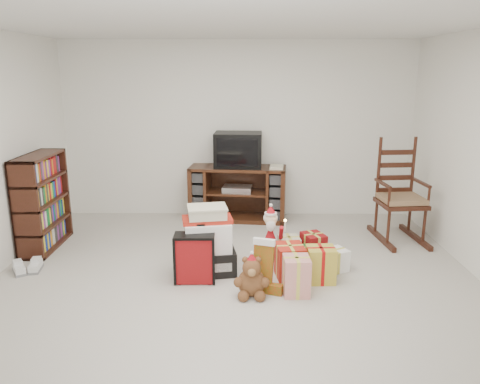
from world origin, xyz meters
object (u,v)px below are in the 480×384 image
red_suitcase (195,258)px  gift_cluster (307,258)px  tv_stand (238,193)px  bookshelf (43,203)px  mrs_claus_figurine (217,238)px  santa_figurine (270,239)px  sneaker_pair (27,268)px  crt_television (238,150)px  rocking_chair (399,204)px  gift_pile (208,244)px  teddy_bear (252,279)px

red_suitcase → gift_cluster: red_suitcase is taller
tv_stand → bookshelf: size_ratio=1.23×
red_suitcase → gift_cluster: bearing=12.5°
mrs_claus_figurine → red_suitcase: bearing=-108.0°
red_suitcase → santa_figurine: bearing=35.2°
bookshelf → mrs_claus_figurine: bearing=-9.9°
mrs_claus_figurine → gift_cluster: size_ratio=0.54×
bookshelf → sneaker_pair: (0.10, -0.75, -0.50)m
santa_figurine → mrs_claus_figurine: 0.60m
bookshelf → gift_cluster: 3.18m
santa_figurine → sneaker_pair: 2.64m
bookshelf → santa_figurine: bookshelf is taller
gift_cluster → crt_television: size_ratio=1.81×
tv_stand → crt_television: size_ratio=2.08×
santa_figurine → gift_cluster: (0.38, -0.30, -0.10)m
tv_stand → rocking_chair: (2.04, -0.77, 0.07)m
rocking_chair → gift_cluster: bearing=-147.0°
bookshelf → gift_pile: (2.02, -0.73, -0.24)m
rocking_chair → crt_television: (-2.04, 0.78, 0.56)m
gift_pile → teddy_bear: size_ratio=1.82×
rocking_chair → bookshelf: bearing=179.0°
red_suitcase → mrs_claus_figurine: 0.62m
crt_television → mrs_claus_figurine: bearing=-95.8°
rocking_chair → tv_stand: bearing=153.9°
gift_pile → sneaker_pair: (-1.93, -0.02, -0.27)m
tv_stand → rocking_chair: rocking_chair is taller
rocking_chair → gift_cluster: rocking_chair is taller
gift_pile → mrs_claus_figurine: gift_pile is taller
bookshelf → red_suitcase: size_ratio=1.93×
tv_stand → santa_figurine: 1.54m
red_suitcase → sneaker_pair: size_ratio=1.69×
tv_stand → gift_cluster: bearing=-60.5°
gift_pile → red_suitcase: (-0.11, -0.23, -0.06)m
red_suitcase → teddy_bear: bearing=-29.8°
rocking_chair → teddy_bear: bearing=-144.9°
teddy_bear → mrs_claus_figurine: size_ratio=0.60×
santa_figurine → sneaker_pair: santa_figurine is taller
teddy_bear → bookshelf: bearing=152.9°
rocking_chair → santa_figurine: bearing=-162.0°
red_suitcase → mrs_claus_figurine: (0.19, 0.59, -0.00)m
gift_pile → sneaker_pair: size_ratio=2.04×
gift_pile → santa_figurine: bearing=17.7°
gift_cluster → rocking_chair: bearing=38.5°
teddy_bear → sneaker_pair: teddy_bear is taller
gift_cluster → gift_pile: bearing=-177.1°
bookshelf → sneaker_pair: bookshelf is taller
tv_stand → mrs_claus_figurine: 1.50m
red_suitcase → santa_figurine: 0.98m
sneaker_pair → rocking_chair: bearing=-10.3°
gift_pile → crt_television: crt_television is taller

